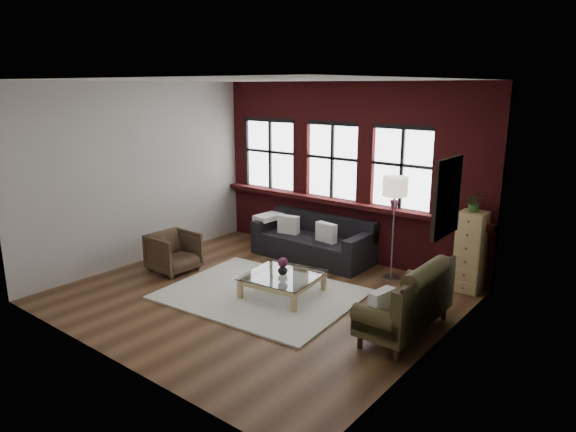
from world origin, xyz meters
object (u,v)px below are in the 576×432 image
Objects in this scene: dark_sofa at (312,238)px; drawer_chest at (470,252)px; coffee_table at (283,285)px; floor_lamp at (393,225)px; vintage_settee at (406,300)px; armchair at (174,252)px; vase at (283,269)px.

dark_sofa is 2.82m from drawer_chest.
floor_lamp is (0.97, 1.65, 0.77)m from coffee_table.
floor_lamp is (1.63, -0.03, 0.53)m from dark_sofa.
floor_lamp reaches higher than vintage_settee.
drawer_chest is (0.15, 1.92, 0.19)m from vintage_settee.
drawer_chest is (4.29, 2.29, 0.29)m from armchair.
vase is at bearing -137.63° from drawer_chest.
vintage_settee is 1.59× the size of coffee_table.
drawer_chest is (2.80, 0.28, 0.23)m from dark_sofa.
drawer_chest is at bearing 5.64° from dark_sofa.
floor_lamp reaches higher than armchair.
armchair is 2.17m from vase.
dark_sofa is 1.76× the size of drawer_chest.
dark_sofa is 1.20× the size of floor_lamp.
drawer_chest is (2.15, 1.96, 0.47)m from coffee_table.
armchair is 2.18m from coffee_table.
coffee_table is 2.07m from floor_lamp.
dark_sofa is 1.80m from vase.
coffee_table is 0.26m from vase.
vase is 0.09× the size of floor_lamp.
floor_lamp is (0.97, 1.65, 0.51)m from vase.
vintage_settee is at bearing -31.68° from dark_sofa.
vintage_settee is at bearing -83.88° from armchair.
dark_sofa is 1.71m from floor_lamp.
floor_lamp is (3.12, 1.99, 0.59)m from armchair.
vintage_settee is 0.89× the size of floor_lamp.
armchair reaches higher than coffee_table.
drawer_chest is at bearing 14.52° from floor_lamp.
vintage_settee is at bearing -94.33° from drawer_chest.
armchair is at bearing -171.12° from coffee_table.
vase is 0.13× the size of drawer_chest.
floor_lamp is (-1.03, 1.61, 0.49)m from vintage_settee.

